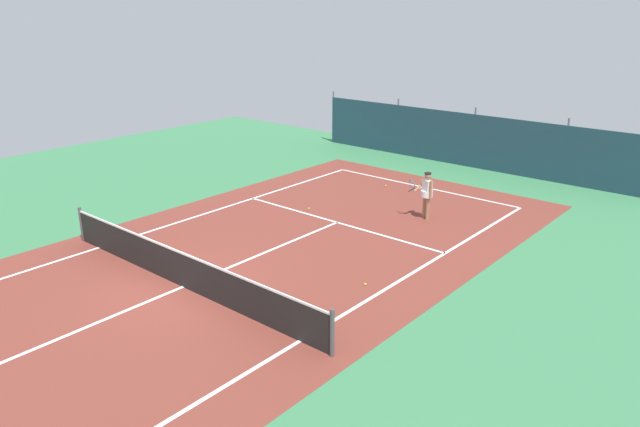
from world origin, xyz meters
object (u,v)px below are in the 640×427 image
at_px(tennis_ball_midcourt, 386,186).
at_px(tennis_ball_by_sideline, 365,284).
at_px(tennis_player, 426,192).
at_px(tennis_ball_near_player, 309,208).
at_px(water_bottle, 97,221).
at_px(tennis_net, 182,269).

bearing_deg(tennis_ball_midcourt, tennis_ball_by_sideline, -58.95).
xyz_separation_m(tennis_player, tennis_ball_midcourt, (-3.22, 2.34, -0.93)).
height_order(tennis_ball_near_player, tennis_ball_by_sideline, same).
relative_size(tennis_player, water_bottle, 6.83).
xyz_separation_m(tennis_player, tennis_ball_by_sideline, (1.52, -5.54, -0.93)).
bearing_deg(water_bottle, tennis_ball_midcourt, 63.72).
distance_m(tennis_net, water_bottle, 6.19).
height_order(tennis_net, water_bottle, tennis_net).
bearing_deg(tennis_ball_by_sideline, tennis_ball_midcourt, 121.05).
bearing_deg(tennis_player, tennis_ball_midcourt, -9.74).
bearing_deg(tennis_net, tennis_player, 76.73).
bearing_deg(water_bottle, tennis_ball_by_sideline, 12.11).
distance_m(tennis_player, water_bottle, 11.17).
xyz_separation_m(tennis_ball_near_player, tennis_ball_by_sideline, (5.22, -3.68, 0.00)).
relative_size(tennis_player, tennis_ball_by_sideline, 24.85).
height_order(tennis_ball_midcourt, water_bottle, water_bottle).
relative_size(tennis_player, tennis_ball_near_player, 24.85).
relative_size(tennis_ball_midcourt, water_bottle, 0.28).
bearing_deg(tennis_ball_midcourt, water_bottle, -116.28).
xyz_separation_m(tennis_player, tennis_ball_near_player, (-3.71, -1.85, -0.93)).
distance_m(tennis_player, tennis_ball_by_sideline, 5.81).
height_order(tennis_player, tennis_ball_midcourt, tennis_player).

